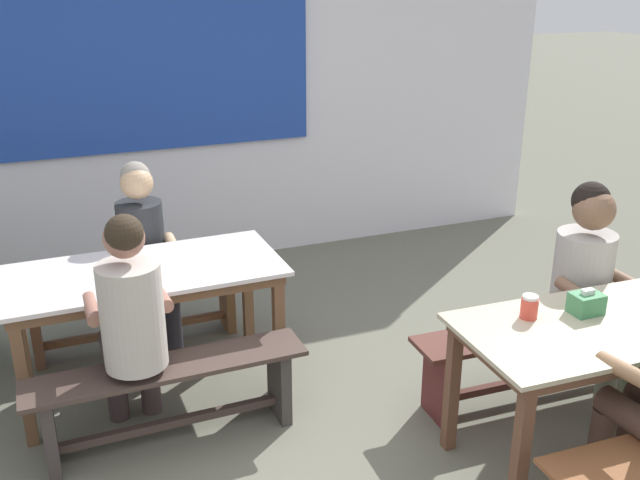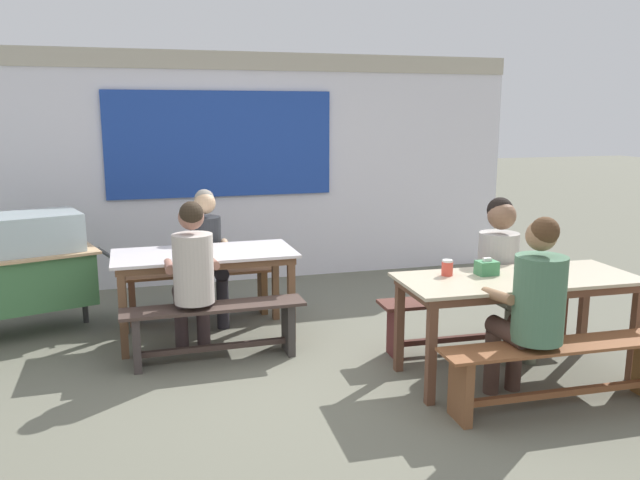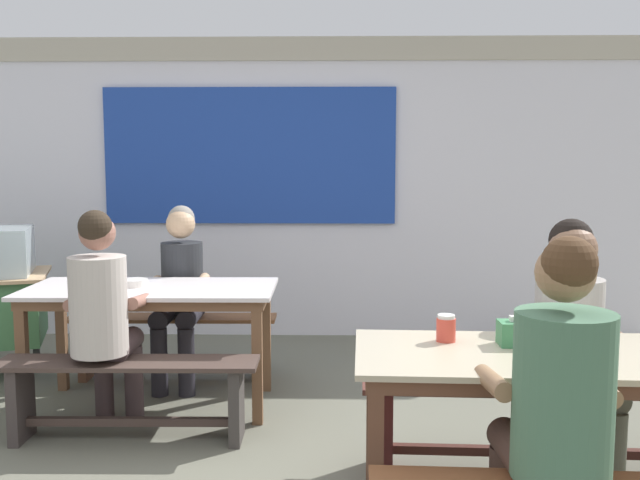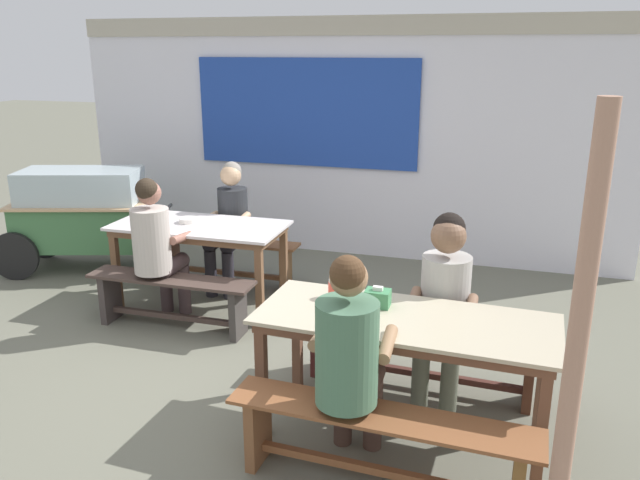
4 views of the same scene
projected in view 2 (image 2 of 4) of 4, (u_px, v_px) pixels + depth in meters
ground_plane at (329, 372)px, 4.85m from camera, size 40.00×40.00×0.00m
backdrop_wall at (254, 163)px, 7.34m from camera, size 6.25×0.23×2.60m
dining_table_far at (204, 261)px, 5.47m from camera, size 1.55×0.75×0.77m
dining_table_near at (518, 287)px, 4.65m from camera, size 1.78×0.78×0.77m
bench_far_back at (199, 288)px, 6.07m from camera, size 1.48×0.27×0.45m
bench_far_front at (215, 324)px, 5.02m from camera, size 1.44×0.31×0.45m
bench_near_back at (478, 314)px, 5.26m from camera, size 1.70×0.35×0.45m
bench_near_front at (559, 367)px, 4.19m from camera, size 1.66×0.35×0.45m
food_cart at (6, 266)px, 5.53m from camera, size 1.87×1.19×1.07m
person_right_near_table at (503, 265)px, 5.14m from camera, size 0.44×0.60×1.27m
person_center_facing at (207, 248)px, 5.94m from camera, size 0.40×0.57×1.24m
person_near_front at (532, 302)px, 4.12m from camera, size 0.45×0.56×1.31m
person_left_back_turned at (193, 271)px, 4.96m from camera, size 0.42×0.53×1.29m
tissue_box at (487, 268)px, 4.68m from camera, size 0.15×0.12×0.13m
condiment_jar at (447, 268)px, 4.66m from camera, size 0.08×0.08×0.12m
soup_bowl at (190, 250)px, 5.44m from camera, size 0.18×0.18×0.04m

